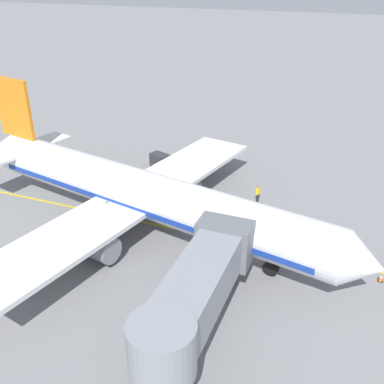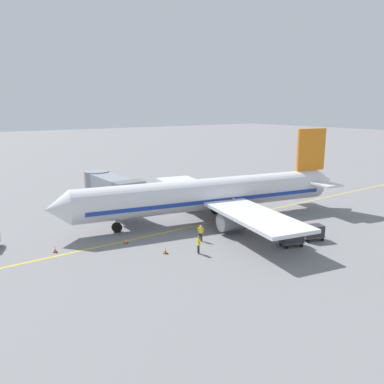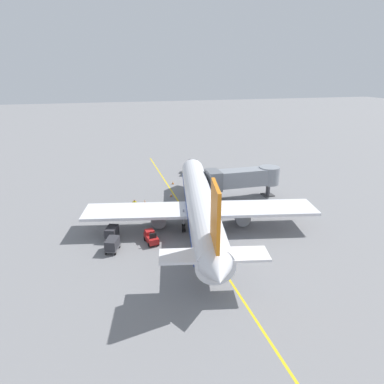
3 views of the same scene
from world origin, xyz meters
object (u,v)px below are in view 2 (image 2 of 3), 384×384
object	(u,v)px
safety_cone_nose_left	(126,241)
baggage_tug_lead	(273,224)
safety_cone_wing_tip	(55,249)
baggage_cart_front	(292,237)
jet_bridge	(111,187)
parked_airliner	(211,194)
ground_crew_loader	(201,232)
baggage_cart_second_in_train	(313,231)
safety_cone_nose_right	(165,251)
ground_crew_wing_walker	(198,244)

from	to	relation	value
safety_cone_nose_left	baggage_tug_lead	bearing A→B (deg)	-110.51
safety_cone_wing_tip	baggage_cart_front	bearing A→B (deg)	-121.52
safety_cone_nose_left	safety_cone_wing_tip	xyz separation A→B (m)	(1.70, 6.47, 0.00)
jet_bridge	baggage_tug_lead	xyz separation A→B (m)	(-16.83, -11.58, -2.74)
parked_airliner	safety_cone_nose_left	distance (m)	12.48
baggage_tug_lead	ground_crew_loader	size ratio (longest dim) A/B	1.57
baggage_cart_second_in_train	safety_cone_nose_right	xyz separation A→B (m)	(5.65, 14.21, -0.66)
jet_bridge	baggage_tug_lead	distance (m)	20.61
ground_crew_wing_walker	safety_cone_wing_tip	distance (m)	13.53
baggage_cart_second_in_train	ground_crew_wing_walker	size ratio (longest dim) A/B	1.75
baggage_cart_second_in_train	ground_crew_wing_walker	distance (m)	12.32
baggage_tug_lead	baggage_cart_second_in_train	xyz separation A→B (m)	(-4.60, -0.86, 0.24)
baggage_tug_lead	safety_cone_nose_left	size ratio (longest dim) A/B	4.50
ground_crew_wing_walker	safety_cone_nose_left	xyz separation A→B (m)	(6.44, 4.32, -0.66)
safety_cone_nose_left	ground_crew_wing_walker	bearing A→B (deg)	-146.14
ground_crew_loader	ground_crew_wing_walker	bearing A→B (deg)	139.59
parked_airliner	ground_crew_wing_walker	size ratio (longest dim) A/B	21.96
safety_cone_nose_left	safety_cone_nose_right	bearing A→B (deg)	-158.64
baggage_tug_lead	safety_cone_nose_right	world-z (taller)	baggage_tug_lead
jet_bridge	safety_cone_wing_tip	bearing A→B (deg)	133.28
baggage_cart_front	safety_cone_nose_right	bearing A→B (deg)	63.40
baggage_cart_second_in_train	safety_cone_wing_tip	distance (m)	25.49
parked_airliner	baggage_cart_second_in_train	xyz separation A→B (m)	(-11.72, -3.97, -2.24)
baggage_cart_front	safety_cone_nose_right	size ratio (longest dim) A/B	5.01
safety_cone_nose_left	jet_bridge	bearing A→B (deg)	-17.79
parked_airliner	jet_bridge	xyz separation A→B (m)	(9.71, 8.47, 0.27)
jet_bridge	ground_crew_loader	bearing A→B (deg)	-168.69
baggage_cart_front	parked_airliner	bearing A→B (deg)	4.13
baggage_tug_lead	ground_crew_loader	distance (m)	8.80
ground_crew_loader	safety_cone_nose_left	xyz separation A→B (m)	(3.79, 6.57, -0.66)
jet_bridge	baggage_cart_front	bearing A→B (deg)	-156.43
parked_airliner	safety_cone_nose_right	xyz separation A→B (m)	(-6.08, 10.24, -2.90)
parked_airliner	safety_cone_wing_tip	xyz separation A→B (m)	(0.25, 18.52, -2.90)
baggage_cart_second_in_train	ground_crew_loader	xyz separation A→B (m)	(6.49, 9.45, 0.00)
baggage_cart_front	ground_crew_wing_walker	xyz separation A→B (m)	(3.74, 8.57, 0.00)
parked_airliner	baggage_cart_second_in_train	bearing A→B (deg)	-161.28
safety_cone_nose_left	safety_cone_nose_right	world-z (taller)	same
ground_crew_wing_walker	safety_cone_wing_tip	world-z (taller)	ground_crew_wing_walker
baggage_cart_second_in_train	baggage_cart_front	bearing A→B (deg)	88.21
baggage_tug_lead	safety_cone_nose_left	bearing A→B (deg)	69.49
baggage_cart_second_in_train	ground_crew_wing_walker	xyz separation A→B (m)	(3.84, 11.71, 0.00)
jet_bridge	safety_cone_nose_left	bearing A→B (deg)	162.21
ground_crew_wing_walker	ground_crew_loader	xyz separation A→B (m)	(2.65, -2.25, 0.00)
safety_cone_wing_tip	baggage_tug_lead	bearing A→B (deg)	-108.81
baggage_cart_front	safety_cone_nose_left	xyz separation A→B (m)	(10.18, 12.89, -0.66)
parked_airliner	baggage_tug_lead	world-z (taller)	parked_airliner
parked_airliner	ground_crew_loader	distance (m)	7.90
jet_bridge	baggage_cart_second_in_train	distance (m)	24.91
baggage_cart_front	baggage_cart_second_in_train	world-z (taller)	same
safety_cone_wing_tip	safety_cone_nose_left	bearing A→B (deg)	-104.71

